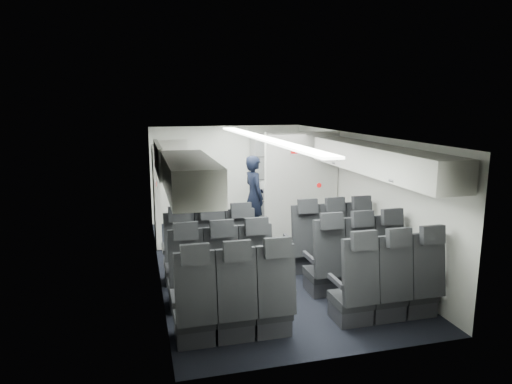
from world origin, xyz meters
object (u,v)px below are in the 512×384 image
seat_row_mid (290,270)px  galley_unit (271,179)px  boarding_door (156,195)px  flight_attendant (254,197)px  seat_row_front (271,250)px  seat_row_rear (314,297)px  carry_on_bag (176,163)px

seat_row_mid → galley_unit: (0.95, 4.15, 0.55)m
boarding_door → flight_attendant: (1.90, -0.01, -0.13)m
seat_row_front → boarding_door: 2.71m
seat_row_mid → boarding_door: bearing=118.8°
seat_row_front → seat_row_rear: size_ratio=1.00×
seat_row_front → seat_row_rear: bearing=-90.0°
seat_row_front → galley_unit: size_ratio=1.75×
seat_row_mid → carry_on_bag: size_ratio=7.87×
seat_row_front → carry_on_bag: 2.02m
galley_unit → boarding_door: galley_unit is taller
seat_row_mid → boarding_door: boarding_door is taller
seat_row_rear → flight_attendant: size_ratio=2.02×
seat_row_front → galley_unit: (0.95, 3.25, 0.55)m
seat_row_front → carry_on_bag: size_ratio=7.87×
seat_row_mid → seat_row_front: bearing=90.0°
flight_attendant → boarding_door: bearing=80.7°
seat_row_mid → flight_attendant: (0.26, 2.98, 0.42)m
galley_unit → flight_attendant: 1.37m
seat_row_rear → seat_row_front: bearing=90.0°
flight_attendant → seat_row_mid: bearing=166.0°
seat_row_mid → flight_attendant: size_ratio=2.02×
seat_row_front → carry_on_bag: carry_on_bag is taller
boarding_door → seat_row_front: bearing=-51.8°
seat_row_rear → galley_unit: bearing=79.4°
seat_row_rear → boarding_door: (-1.64, 3.89, 0.55)m
galley_unit → flight_attendant: galley_unit is taller
seat_row_mid → boarding_door: size_ratio=1.79×
seat_row_front → flight_attendant: bearing=82.8°
boarding_door → galley_unit: bearing=24.3°
flight_attendant → seat_row_rear: bearing=167.2°
seat_row_front → seat_row_rear: same height
flight_attendant → carry_on_bag: bearing=132.2°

